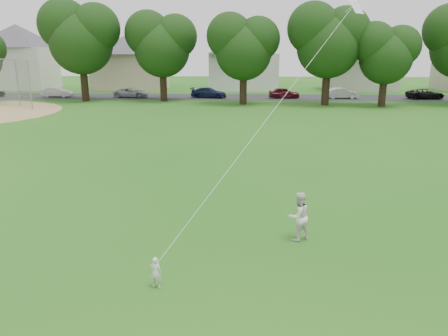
{
  "coord_description": "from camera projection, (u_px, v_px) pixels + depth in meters",
  "views": [
    {
      "loc": [
        0.09,
        -10.54,
        5.79
      ],
      "look_at": [
        -0.48,
        2.0,
        2.3
      ],
      "focal_mm": 35.0,
      "sensor_mm": 36.0,
      "label": 1
    }
  ],
  "objects": [
    {
      "name": "ground",
      "position": [
        239.0,
        271.0,
        11.7
      ],
      "size": [
        160.0,
        160.0,
        0.0
      ],
      "primitive_type": "plane",
      "color": "#165914",
      "rests_on": "ground"
    },
    {
      "name": "street",
      "position": [
        243.0,
        97.0,
        52.12
      ],
      "size": [
        90.0,
        7.0,
        0.01
      ],
      "primitive_type": "cube",
      "color": "#2D2D30",
      "rests_on": "ground"
    },
    {
      "name": "toddler",
      "position": [
        156.0,
        272.0,
        10.79
      ],
      "size": [
        0.33,
        0.24,
        0.82
      ],
      "primitive_type": "imported",
      "rotation": [
        0.0,
        0.0,
        2.99
      ],
      "color": "silver",
      "rests_on": "ground"
    },
    {
      "name": "older_boy",
      "position": [
        299.0,
        216.0,
        13.4
      ],
      "size": [
        0.94,
        0.88,
        1.55
      ],
      "primitive_type": "imported",
      "rotation": [
        0.0,
        0.0,
        3.67
      ],
      "color": "white",
      "rests_on": "ground"
    },
    {
      "name": "kite",
      "position": [
        279.0,
        103.0,
        14.24
      ],
      "size": [
        3.81,
        5.29,
        13.45
      ],
      "color": "white",
      "rests_on": "ground"
    },
    {
      "name": "tree_row",
      "position": [
        274.0,
        39.0,
        44.59
      ],
      "size": [
        82.61,
        9.74,
        11.09
      ],
      "color": "black",
      "rests_on": "ground"
    },
    {
      "name": "parked_cars",
      "position": [
        255.0,
        93.0,
        50.94
      ],
      "size": [
        62.72,
        2.24,
        1.23
      ],
      "color": "black",
      "rests_on": "ground"
    },
    {
      "name": "house_row",
      "position": [
        241.0,
        54.0,
        60.47
      ],
      "size": [
        77.55,
        14.21,
        10.46
      ],
      "color": "silver",
      "rests_on": "ground"
    }
  ]
}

